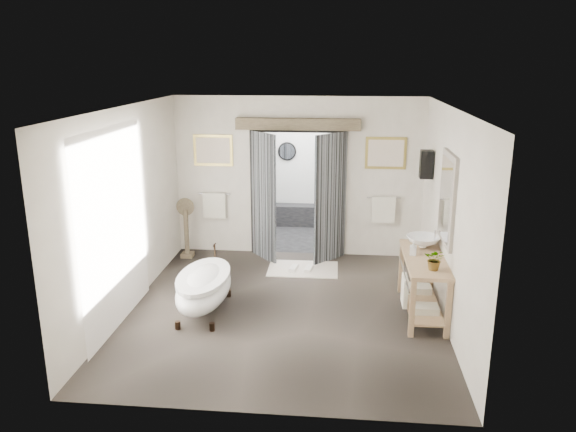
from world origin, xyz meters
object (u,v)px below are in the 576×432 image
object	(u,v)px
vanity	(422,280)
basin	(423,242)
rug	(303,269)
clawfoot_tub	(204,287)

from	to	relation	value
vanity	basin	bearing A→B (deg)	83.24
vanity	rug	size ratio (longest dim) A/B	1.33
clawfoot_tub	vanity	distance (m)	3.09
clawfoot_tub	basin	distance (m)	3.26
vanity	basin	xyz separation A→B (m)	(0.05, 0.45, 0.43)
rug	basin	size ratio (longest dim) A/B	2.43
vanity	rug	world-z (taller)	vanity
rug	basin	distance (m)	2.35
rug	basin	world-z (taller)	basin
clawfoot_tub	vanity	xyz separation A→B (m)	(3.08, 0.26, 0.12)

